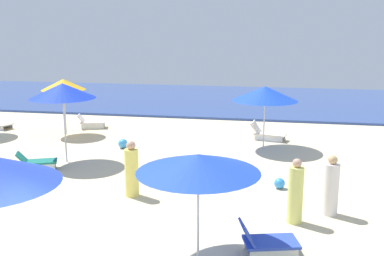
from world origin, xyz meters
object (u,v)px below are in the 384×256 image
object	(u,v)px
lounge_chair_8_0	(36,162)
umbrella_4	(265,94)
beach_ball_1	(123,144)
lounge_chair_2_0	(266,242)
beachgoer_2	(295,193)
lounge_chair_1_0	(91,122)
lounge_chair_4_1	(267,134)
beachgoer_3	(331,188)
umbrella_2	(198,163)
lounge_chair_4_0	(266,133)
umbrella_1	(63,85)
beachgoer_0	(132,171)
umbrella_8	(63,91)
beach_ball_2	(280,183)

from	to	relation	value
lounge_chair_8_0	umbrella_4	bearing A→B (deg)	-83.95
lounge_chair_8_0	beach_ball_1	xyz separation A→B (m)	(1.88, 3.18, -0.08)
lounge_chair_2_0	beachgoer_2	size ratio (longest dim) A/B	0.83
lounge_chair_1_0	lounge_chair_4_1	world-z (taller)	lounge_chair_4_1
beachgoer_2	beach_ball_1	world-z (taller)	beachgoer_2
lounge_chair_4_1	beachgoer_3	bearing A→B (deg)	-152.87
beachgoer_2	lounge_chair_4_1	bearing A→B (deg)	94.05
lounge_chair_2_0	lounge_chair_8_0	distance (m)	8.78
umbrella_2	lounge_chair_4_0	world-z (taller)	umbrella_2
umbrella_1	lounge_chair_4_1	distance (m)	8.90
umbrella_1	beachgoer_0	world-z (taller)	umbrella_1
umbrella_2	lounge_chair_4_1	bearing A→B (deg)	83.99
lounge_chair_4_0	beach_ball_1	size ratio (longest dim) A/B	3.41
umbrella_8	beachgoer_3	world-z (taller)	umbrella_8
lounge_chair_1_0	lounge_chair_8_0	distance (m)	6.41
umbrella_2	beach_ball_2	world-z (taller)	umbrella_2
umbrella_2	umbrella_4	size ratio (longest dim) A/B	0.99
lounge_chair_4_0	beach_ball_1	distance (m)	5.97
lounge_chair_4_1	umbrella_2	bearing A→B (deg)	-172.02
umbrella_4	beachgoer_2	world-z (taller)	umbrella_4
beachgoer_2	beach_ball_2	xyz separation A→B (m)	(-0.36, 2.33, -0.58)
umbrella_2	lounge_chair_2_0	world-z (taller)	umbrella_2
umbrella_1	beachgoer_3	xyz separation A→B (m)	(10.43, -6.90, -1.49)
umbrella_2	lounge_chair_4_0	size ratio (longest dim) A/B	1.95
lounge_chair_4_1	beach_ball_2	distance (m)	5.92
lounge_chair_8_0	beachgoer_0	bearing A→B (deg)	-137.49
umbrella_4	beach_ball_2	size ratio (longest dim) A/B	7.91
umbrella_1	umbrella_2	bearing A→B (deg)	-51.99
lounge_chair_4_0	umbrella_8	world-z (taller)	umbrella_8
beachgoer_2	lounge_chair_8_0	bearing A→B (deg)	160.14
lounge_chair_2_0	umbrella_8	bearing A→B (deg)	36.91
lounge_chair_1_0	lounge_chair_2_0	size ratio (longest dim) A/B	1.05
lounge_chair_2_0	beachgoer_2	distance (m)	1.91
lounge_chair_1_0	umbrella_8	distance (m)	5.89
lounge_chair_1_0	beachgoer_2	size ratio (longest dim) A/B	0.87
lounge_chair_8_0	beachgoer_2	world-z (taller)	beachgoer_2
umbrella_4	umbrella_8	world-z (taller)	umbrella_8
beachgoer_0	beachgoer_2	xyz separation A→B (m)	(4.39, -0.97, 0.01)
umbrella_1	lounge_chair_4_0	size ratio (longest dim) A/B	1.92
lounge_chair_4_0	lounge_chair_8_0	xyz separation A→B (m)	(-7.28, -5.73, 0.00)
beachgoer_3	beach_ball_1	bearing A→B (deg)	-24.34
umbrella_8	beachgoer_2	xyz separation A→B (m)	(7.67, -3.70, -1.76)
lounge_chair_8_0	beach_ball_2	size ratio (longest dim) A/B	4.36
lounge_chair_4_1	lounge_chair_8_0	distance (m)	9.22
umbrella_1	umbrella_8	world-z (taller)	umbrella_8
umbrella_1	lounge_chair_8_0	xyz separation A→B (m)	(1.33, -4.92, -1.93)
lounge_chair_2_0	umbrella_4	bearing A→B (deg)	-12.82
beach_ball_1	umbrella_4	bearing A→B (deg)	10.69
umbrella_4	beach_ball_1	xyz separation A→B (m)	(-5.34, -1.01, -1.95)
lounge_chair_4_0	beach_ball_2	distance (m)	6.06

